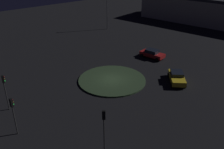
% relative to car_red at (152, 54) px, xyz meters
% --- Properties ---
extents(ground_plane, '(117.18, 117.18, 0.00)m').
position_rel_car_red_xyz_m(ground_plane, '(2.05, -11.04, -0.77)').
color(ground_plane, black).
extents(roundabout_island, '(9.74, 9.74, 0.20)m').
position_rel_car_red_xyz_m(roundabout_island, '(2.05, -11.04, -0.67)').
color(roundabout_island, '#2D4228').
rests_on(roundabout_island, ground_plane).
extents(car_red, '(4.50, 2.65, 1.49)m').
position_rel_car_red_xyz_m(car_red, '(0.00, 0.00, 0.00)').
color(car_red, red).
rests_on(car_red, ground_plane).
extents(car_yellow, '(4.49, 4.46, 1.48)m').
position_rel_car_red_xyz_m(car_yellow, '(8.34, -4.23, -0.01)').
color(car_yellow, gold).
rests_on(car_yellow, ground_plane).
extents(traffic_light_south, '(0.33, 0.38, 4.20)m').
position_rel_car_red_xyz_m(traffic_light_south, '(4.77, -26.03, 2.22)').
color(traffic_light_south, '#2D2D2D').
rests_on(traffic_light_south, ground_plane).
extents(traffic_light_southeast, '(0.39, 0.38, 4.41)m').
position_rel_car_red_xyz_m(traffic_light_southeast, '(12.29, -20.69, 2.36)').
color(traffic_light_southeast, '#2D2D2D').
rests_on(traffic_light_southeast, ground_plane).
extents(traffic_light_south_near, '(0.33, 0.38, 4.48)m').
position_rel_car_red_xyz_m(traffic_light_south_near, '(-0.19, -25.09, 2.40)').
color(traffic_light_south_near, '#2D2D2D').
rests_on(traffic_light_south_near, ground_plane).
extents(streetlamp_northwest, '(0.45, 0.45, 9.65)m').
position_rel_car_red_xyz_m(streetlamp_northwest, '(-19.23, 5.58, 4.99)').
color(streetlamp_northwest, '#4C4C51').
rests_on(streetlamp_northwest, ground_plane).
extents(store_building, '(37.09, 17.34, 6.75)m').
position_rel_car_red_xyz_m(store_building, '(-6.44, 30.10, 2.60)').
color(store_building, '#B7B299').
rests_on(store_building, ground_plane).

